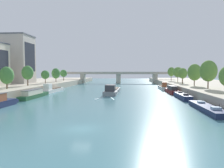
% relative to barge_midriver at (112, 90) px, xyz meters
% --- Properties ---
extents(ground_plane, '(400.00, 400.00, 0.00)m').
position_rel_barge_midriver_xyz_m(ground_plane, '(-0.71, -44.23, -0.99)').
color(ground_plane, '#42757F').
extents(quay_left, '(36.00, 170.00, 2.58)m').
position_rel_barge_midriver_xyz_m(quay_left, '(-41.79, 10.77, 0.30)').
color(quay_left, '#B2A893').
rests_on(quay_left, ground).
extents(quay_right, '(36.00, 170.00, 2.58)m').
position_rel_barge_midriver_xyz_m(quay_right, '(40.37, 10.77, 0.30)').
color(quay_right, '#B2A893').
rests_on(quay_right, ground).
extents(barge_midriver, '(4.73, 20.83, 3.30)m').
position_rel_barge_midriver_xyz_m(barge_midriver, '(0.00, 0.00, 0.00)').
color(barge_midriver, gray).
rests_on(barge_midriver, ground).
extents(wake_behind_barge, '(5.60, 5.98, 0.03)m').
position_rel_barge_midriver_xyz_m(wake_behind_barge, '(-0.82, -13.37, -0.98)').
color(wake_behind_barge, silver).
rests_on(wake_behind_barge, ground).
extents(moored_boat_left_end, '(2.58, 15.10, 2.47)m').
position_rel_barge_midriver_xyz_m(moored_boat_left_end, '(-21.41, -14.08, 0.04)').
color(moored_boat_left_end, '#235633').
rests_on(moored_boat_left_end, ground).
extents(moored_boat_left_lone, '(2.88, 16.37, 3.31)m').
position_rel_barge_midriver_xyz_m(moored_boat_left_lone, '(-22.19, 2.78, -0.03)').
color(moored_boat_left_lone, silver).
rests_on(moored_boat_left_lone, ground).
extents(moored_boat_right_near, '(2.95, 15.74, 2.12)m').
position_rel_barge_midriver_xyz_m(moored_boat_right_near, '(20.34, -30.23, -0.46)').
color(moored_boat_right_near, '#1E284C').
rests_on(moored_boat_right_near, ground).
extents(moored_boat_right_far, '(2.38, 13.04, 2.46)m').
position_rel_barge_midriver_xyz_m(moored_boat_right_far, '(20.31, -12.86, -0.28)').
color(moored_boat_right_far, '#1E284C').
rests_on(moored_boat_right_far, ground).
extents(moored_boat_right_upstream, '(2.53, 12.50, 2.67)m').
position_rel_barge_midriver_xyz_m(moored_boat_right_upstream, '(20.48, 1.89, 0.13)').
color(moored_boat_right_upstream, maroon).
rests_on(moored_boat_right_upstream, ground).
extents(moored_boat_right_midway, '(2.26, 12.30, 3.23)m').
position_rel_barge_midriver_xyz_m(moored_boat_right_midway, '(19.91, 16.93, -0.01)').
color(moored_boat_right_midway, silver).
rests_on(moored_boat_right_midway, ground).
extents(tree_left_end_of_row, '(3.85, 3.85, 6.31)m').
position_rel_barge_midriver_xyz_m(tree_left_end_of_row, '(-29.06, -14.46, 5.40)').
color(tree_left_end_of_row, brown).
rests_on(tree_left_end_of_row, quay_left).
extents(tree_left_distant, '(3.92, 3.92, 6.95)m').
position_rel_barge_midriver_xyz_m(tree_left_distant, '(-29.38, -1.63, 6.09)').
color(tree_left_distant, brown).
rests_on(tree_left_distant, quay_left).
extents(tree_left_third, '(3.34, 3.34, 5.43)m').
position_rel_barge_midriver_xyz_m(tree_left_third, '(-28.56, 11.57, 5.21)').
color(tree_left_third, brown).
rests_on(tree_left_third, quay_left).
extents(tree_left_far, '(3.95, 3.95, 6.50)m').
position_rel_barge_midriver_xyz_m(tree_left_far, '(-28.90, 24.93, 5.62)').
color(tree_left_far, brown).
rests_on(tree_left_far, quay_left).
extents(tree_left_nearest, '(3.71, 3.71, 5.93)m').
position_rel_barge_midriver_xyz_m(tree_left_nearest, '(-29.29, 37.84, 5.56)').
color(tree_left_nearest, brown).
rests_on(tree_left_nearest, quay_left).
extents(tree_right_end_of_row, '(4.74, 4.74, 8.13)m').
position_rel_barge_midriver_xyz_m(tree_right_end_of_row, '(28.25, -9.73, 6.68)').
color(tree_right_end_of_row, brown).
rests_on(tree_right_end_of_row, quay_right).
extents(tree_right_midway, '(4.59, 4.59, 7.54)m').
position_rel_barge_midriver_xyz_m(tree_right_midway, '(28.06, 1.88, 6.26)').
color(tree_right_midway, brown).
rests_on(tree_right_midway, quay_right).
extents(tree_right_third, '(3.67, 3.67, 6.36)m').
position_rel_barge_midriver_xyz_m(tree_right_third, '(27.52, 15.10, 5.77)').
color(tree_right_third, brown).
rests_on(tree_right_third, quay_right).
extents(tree_right_past_mid, '(4.48, 4.48, 7.05)m').
position_rel_barge_midriver_xyz_m(tree_right_past_mid, '(28.57, 27.56, 6.24)').
color(tree_right_past_mid, brown).
rests_on(tree_right_past_mid, quay_right).
extents(tree_right_distant, '(3.72, 3.72, 7.22)m').
position_rel_barge_midriver_xyz_m(tree_right_distant, '(27.79, 38.37, 6.42)').
color(tree_right_distant, brown).
rests_on(tree_right_distant, quay_right).
extents(building_left_tall, '(14.20, 11.36, 20.38)m').
position_rel_barge_midriver_xyz_m(building_left_tall, '(-42.84, 13.86, 11.79)').
color(building_left_tall, '#BCB2A8').
rests_on(building_left_tall, quay_left).
extents(bridge_far, '(70.15, 4.40, 7.35)m').
position_rel_barge_midriver_xyz_m(bridge_far, '(-0.71, 60.75, 3.80)').
color(bridge_far, '#ADA899').
rests_on(bridge_far, ground).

